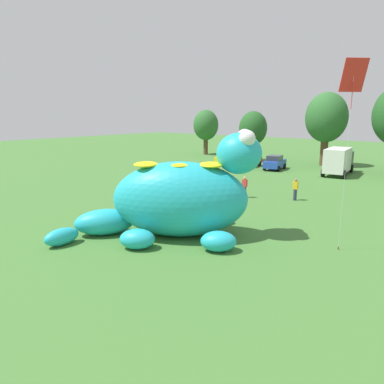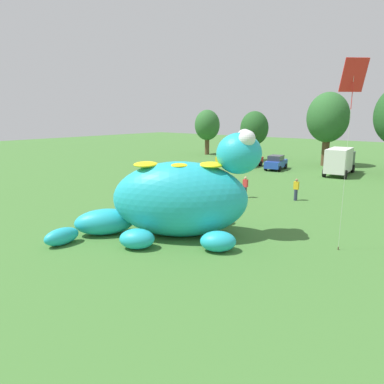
{
  "view_description": "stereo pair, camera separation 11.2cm",
  "coord_description": "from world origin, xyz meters",
  "px_view_note": "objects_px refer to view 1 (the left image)",
  "views": [
    {
      "loc": [
        12.95,
        -14.53,
        6.62
      ],
      "look_at": [
        0.31,
        0.9,
        2.29
      ],
      "focal_mm": 33.95,
      "sensor_mm": 36.0,
      "label": 1
    },
    {
      "loc": [
        13.04,
        -14.46,
        6.62
      ],
      "look_at": [
        0.31,
        0.9,
        2.29
      ],
      "focal_mm": 33.95,
      "sensor_mm": 36.0,
      "label": 2
    }
  ],
  "objects_px": {
    "giant_inflatable_creature": "(180,198)",
    "tethered_flying_kite": "(354,79)",
    "box_truck": "(339,160)",
    "car_blue": "(275,162)",
    "spectator_mid_field": "(295,190)",
    "car_yellow": "(228,158)",
    "spectator_near_inflatable": "(245,187)",
    "car_red": "(249,160)"
  },
  "relations": [
    {
      "from": "giant_inflatable_creature",
      "to": "tethered_flying_kite",
      "type": "height_order",
      "value": "tethered_flying_kite"
    },
    {
      "from": "box_truck",
      "to": "car_blue",
      "type": "bearing_deg",
      "value": -172.29
    },
    {
      "from": "spectator_mid_field",
      "to": "car_yellow",
      "type": "bearing_deg",
      "value": 138.49
    },
    {
      "from": "giant_inflatable_creature",
      "to": "box_truck",
      "type": "height_order",
      "value": "giant_inflatable_creature"
    },
    {
      "from": "giant_inflatable_creature",
      "to": "spectator_near_inflatable",
      "type": "bearing_deg",
      "value": 101.59
    },
    {
      "from": "tethered_flying_kite",
      "to": "box_truck",
      "type": "bearing_deg",
      "value": 107.96
    },
    {
      "from": "car_blue",
      "to": "spectator_near_inflatable",
      "type": "height_order",
      "value": "car_blue"
    },
    {
      "from": "car_blue",
      "to": "tethered_flying_kite",
      "type": "distance_m",
      "value": 27.4
    },
    {
      "from": "car_blue",
      "to": "spectator_mid_field",
      "type": "xyz_separation_m",
      "value": [
        8.52,
        -13.47,
        -0.01
      ]
    },
    {
      "from": "spectator_mid_field",
      "to": "tethered_flying_kite",
      "type": "distance_m",
      "value": 12.77
    },
    {
      "from": "box_truck",
      "to": "giant_inflatable_creature",
      "type": "bearing_deg",
      "value": -90.08
    },
    {
      "from": "giant_inflatable_creature",
      "to": "car_blue",
      "type": "distance_m",
      "value": 26.39
    },
    {
      "from": "giant_inflatable_creature",
      "to": "box_truck",
      "type": "xyz_separation_m",
      "value": [
        0.04,
        26.35,
        -0.52
      ]
    },
    {
      "from": "car_blue",
      "to": "spectator_mid_field",
      "type": "relative_size",
      "value": 2.54
    },
    {
      "from": "spectator_mid_field",
      "to": "tethered_flying_kite",
      "type": "height_order",
      "value": "tethered_flying_kite"
    },
    {
      "from": "car_red",
      "to": "box_truck",
      "type": "bearing_deg",
      "value": 4.4
    },
    {
      "from": "car_blue",
      "to": "tethered_flying_kite",
      "type": "xyz_separation_m",
      "value": [
        14.58,
        -22.02,
        7.29
      ]
    },
    {
      "from": "box_truck",
      "to": "spectator_near_inflatable",
      "type": "distance_m",
      "value": 16.28
    },
    {
      "from": "box_truck",
      "to": "spectator_mid_field",
      "type": "relative_size",
      "value": 3.86
    },
    {
      "from": "car_yellow",
      "to": "car_blue",
      "type": "height_order",
      "value": "same"
    },
    {
      "from": "car_blue",
      "to": "spectator_mid_field",
      "type": "distance_m",
      "value": 15.94
    },
    {
      "from": "box_truck",
      "to": "spectator_mid_field",
      "type": "bearing_deg",
      "value": -84.49
    },
    {
      "from": "car_blue",
      "to": "spectator_near_inflatable",
      "type": "xyz_separation_m",
      "value": [
        5.0,
        -15.16,
        -0.01
      ]
    },
    {
      "from": "car_blue",
      "to": "tethered_flying_kite",
      "type": "relative_size",
      "value": 0.48
    },
    {
      "from": "giant_inflatable_creature",
      "to": "car_yellow",
      "type": "height_order",
      "value": "giant_inflatable_creature"
    },
    {
      "from": "tethered_flying_kite",
      "to": "spectator_mid_field",
      "type": "bearing_deg",
      "value": 125.31
    },
    {
      "from": "spectator_mid_field",
      "to": "car_blue",
      "type": "bearing_deg",
      "value": 122.33
    },
    {
      "from": "car_red",
      "to": "spectator_near_inflatable",
      "type": "height_order",
      "value": "car_red"
    },
    {
      "from": "box_truck",
      "to": "car_red",
      "type": "bearing_deg",
      "value": -175.6
    },
    {
      "from": "giant_inflatable_creature",
      "to": "spectator_mid_field",
      "type": "distance_m",
      "value": 12.08
    },
    {
      "from": "giant_inflatable_creature",
      "to": "car_red",
      "type": "height_order",
      "value": "giant_inflatable_creature"
    },
    {
      "from": "car_yellow",
      "to": "spectator_near_inflatable",
      "type": "distance_m",
      "value": 19.3
    },
    {
      "from": "box_truck",
      "to": "spectator_near_inflatable",
      "type": "relative_size",
      "value": 3.86
    },
    {
      "from": "car_blue",
      "to": "box_truck",
      "type": "relative_size",
      "value": 0.66
    },
    {
      "from": "car_blue",
      "to": "box_truck",
      "type": "distance_m",
      "value": 7.23
    },
    {
      "from": "car_yellow",
      "to": "car_blue",
      "type": "relative_size",
      "value": 0.96
    },
    {
      "from": "giant_inflatable_creature",
      "to": "box_truck",
      "type": "bearing_deg",
      "value": 89.92
    },
    {
      "from": "car_yellow",
      "to": "car_blue",
      "type": "distance_m",
      "value": 6.81
    },
    {
      "from": "box_truck",
      "to": "spectator_mid_field",
      "type": "xyz_separation_m",
      "value": [
        1.39,
        -14.43,
        -0.75
      ]
    },
    {
      "from": "car_red",
      "to": "spectator_mid_field",
      "type": "height_order",
      "value": "car_red"
    },
    {
      "from": "giant_inflatable_creature",
      "to": "car_red",
      "type": "bearing_deg",
      "value": 112.89
    },
    {
      "from": "spectator_near_inflatable",
      "to": "tethered_flying_kite",
      "type": "relative_size",
      "value": 0.19
    }
  ]
}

